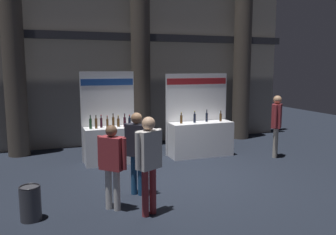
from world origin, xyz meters
TOP-DOWN VIEW (x-y plane):
  - ground_plane at (0.00, 0.00)m, footprint 24.00×24.00m
  - hall_colonnade at (0.00, 4.17)m, footprint 11.13×1.10m
  - exhibitor_booth_0 at (-1.36, 1.91)m, footprint 1.48×0.66m
  - exhibitor_booth_1 at (1.30, 1.83)m, footprint 1.97×0.66m
  - trash_bin at (-3.32, -1.21)m, footprint 0.36×0.36m
  - visitor_0 at (-1.28, -0.66)m, footprint 0.45×0.43m
  - visitor_1 at (-1.90, -1.24)m, footprint 0.48×0.47m
  - visitor_2 at (-1.33, -1.69)m, footprint 0.55×0.40m
  - visitor_3 at (3.30, 0.92)m, footprint 0.42×0.42m

SIDE VIEW (x-z plane):
  - ground_plane at x=0.00m, z-range 0.00..0.00m
  - trash_bin at x=-3.32m, z-range 0.00..0.61m
  - exhibitor_booth_1 at x=1.30m, z-range -0.60..1.83m
  - exhibitor_booth_0 at x=-1.36m, z-range -0.63..1.88m
  - visitor_1 at x=-1.90m, z-range 0.16..1.75m
  - visitor_0 at x=-1.28m, z-range 0.17..1.89m
  - visitor_2 at x=-1.33m, z-range 0.19..1.97m
  - visitor_3 at x=3.30m, z-range 0.18..1.99m
  - hall_colonnade at x=0.00m, z-range -0.12..6.43m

